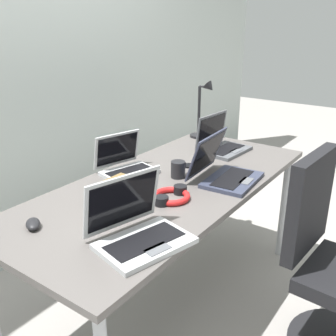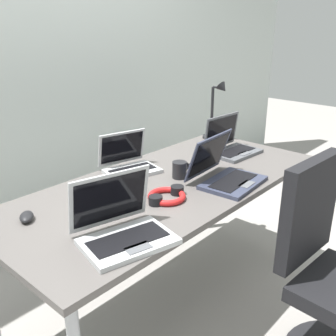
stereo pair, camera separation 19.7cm
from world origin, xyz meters
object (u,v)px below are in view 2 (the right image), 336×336
object	(u,v)px
laptop_front_left	(231,146)
cell_phone	(189,166)
coffee_mug	(180,170)
headphones	(167,196)
laptop_near_mouse	(122,228)
computer_mouse	(27,217)
desk_lamp	(216,111)
book_stack	(114,189)
office_chair	(335,289)
laptop_center	(129,164)
laptop_near_lamp	(226,174)

from	to	relation	value
laptop_front_left	cell_phone	xyz separation A→B (m)	(-0.37, 0.03, -0.04)
cell_phone	coffee_mug	size ratio (longest dim) A/B	1.20
cell_phone	headphones	size ratio (longest dim) A/B	0.64
laptop_near_mouse	computer_mouse	size ratio (longest dim) A/B	4.07
desk_lamp	book_stack	distance (m)	1.13
desk_lamp	office_chair	size ratio (longest dim) A/B	0.41
book_stack	laptop_near_mouse	bearing A→B (deg)	-125.95
computer_mouse	book_stack	bearing A→B (deg)	18.59
laptop_center	book_stack	size ratio (longest dim) A/B	1.46
laptop_center	book_stack	world-z (taller)	laptop_center
laptop_near_mouse	headphones	bearing A→B (deg)	16.66
book_stack	cell_phone	bearing A→B (deg)	-0.34
laptop_front_left	laptop_near_lamp	world-z (taller)	laptop_near_lamp
laptop_center	book_stack	bearing A→B (deg)	-144.21
headphones	office_chair	size ratio (longest dim) A/B	0.22
desk_lamp	laptop_center	distance (m)	0.83
laptop_center	office_chair	xyz separation A→B (m)	(0.21, -1.10, -0.39)
computer_mouse	cell_phone	xyz separation A→B (m)	(0.94, -0.11, -0.01)
cell_phone	headphones	world-z (taller)	headphones
laptop_near_lamp	coffee_mug	xyz separation A→B (m)	(-0.11, 0.21, -0.00)
desk_lamp	laptop_front_left	world-z (taller)	desk_lamp
laptop_center	computer_mouse	bearing A→B (deg)	-171.60
laptop_near_mouse	coffee_mug	bearing A→B (deg)	20.79
coffee_mug	office_chair	distance (m)	0.92
laptop_near_mouse	laptop_near_lamp	bearing A→B (deg)	1.69
laptop_near_mouse	office_chair	xyz separation A→B (m)	(0.72, -0.59, -0.39)
laptop_near_mouse	cell_phone	bearing A→B (deg)	21.19
laptop_center	office_chair	bearing A→B (deg)	-78.98
desk_lamp	laptop_near_mouse	size ratio (longest dim) A/B	1.03
desk_lamp	cell_phone	distance (m)	0.63
laptop_near_lamp	coffee_mug	bearing A→B (deg)	116.43
headphones	laptop_center	bearing A→B (deg)	71.89
desk_lamp	headphones	distance (m)	1.05
laptop_near_lamp	laptop_center	xyz separation A→B (m)	(-0.22, 0.48, -0.00)
laptop_near_mouse	laptop_center	world-z (taller)	laptop_near_mouse
desk_lamp	laptop_near_lamp	distance (m)	0.79
headphones	laptop_near_mouse	bearing A→B (deg)	-163.34
laptop_near_mouse	headphones	xyz separation A→B (m)	(0.37, 0.11, -0.03)
laptop_near_lamp	laptop_front_left	bearing A→B (deg)	30.10
laptop_near_mouse	office_chair	world-z (taller)	laptop_near_mouse
laptop_near_mouse	coffee_mug	xyz separation A→B (m)	(0.62, 0.23, -0.00)
laptop_near_mouse	coffee_mug	size ratio (longest dim) A/B	3.46
computer_mouse	headphones	xyz separation A→B (m)	(0.54, -0.30, -0.00)
laptop_front_left	office_chair	distance (m)	1.03
laptop_near_mouse	book_stack	size ratio (longest dim) A/B	1.74
desk_lamp	computer_mouse	size ratio (longest dim) A/B	4.17
laptop_near_lamp	headphones	world-z (taller)	laptop_near_lamp
book_stack	coffee_mug	world-z (taller)	book_stack
laptop_center	cell_phone	bearing A→B (deg)	-38.06
book_stack	laptop_front_left	bearing A→B (deg)	-2.35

